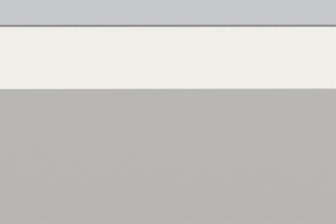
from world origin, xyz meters
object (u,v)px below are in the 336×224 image
at_px(moving_hatchback, 213,95).
at_px(fire_hydrant, 129,143).
at_px(sign_post, 122,120).
at_px(pedestrian, 104,137).

bearing_deg(moving_hatchback, fire_hydrant, 44.40).
bearing_deg(moving_hatchback, sign_post, 47.32).
bearing_deg(pedestrian, fire_hydrant, -178.20).
bearing_deg(pedestrian, moving_hatchback, -141.82).
bearing_deg(sign_post, moving_hatchback, -132.68).
bearing_deg(pedestrian, sign_post, 147.68).
relative_size(fire_hydrant, sign_post, 0.33).
relative_size(moving_hatchback, sign_post, 1.76).
distance_m(pedestrian, sign_post, 1.28).
xyz_separation_m(fire_hydrant, pedestrian, (0.91, 0.03, 0.28)).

